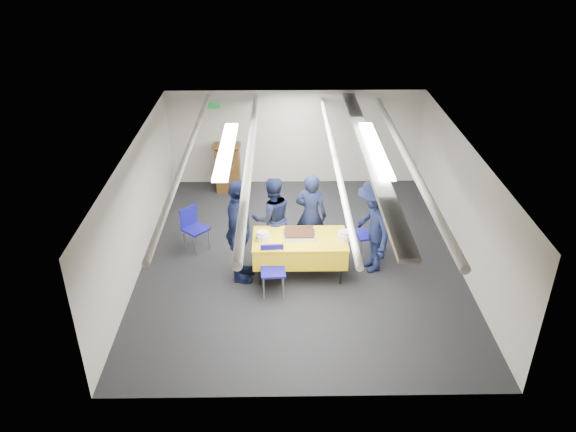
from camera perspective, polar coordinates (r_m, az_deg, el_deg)
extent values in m
plane|color=black|center=(10.90, 1.20, -4.33)|extent=(7.00, 7.00, 0.00)
cube|color=beige|center=(13.50, 0.75, 7.95)|extent=(6.00, 0.02, 2.30)
cube|color=beige|center=(10.64, -15.06, 0.88)|extent=(0.02, 7.00, 2.30)
cube|color=beige|center=(10.84, 17.27, 1.10)|extent=(0.02, 7.00, 2.30)
cube|color=white|center=(9.83, 1.33, 6.92)|extent=(6.00, 7.00, 0.02)
cylinder|color=silver|center=(10.00, -10.27, 6.16)|extent=(0.10, 6.90, 0.10)
cylinder|color=silver|center=(9.90, -3.92, 6.07)|extent=(0.14, 6.90, 0.14)
cylinder|color=silver|center=(9.95, 4.80, 5.90)|extent=(0.10, 6.90, 0.10)
cylinder|color=silver|center=(10.17, 12.13, 5.62)|extent=(0.14, 6.90, 0.14)
cube|color=gray|center=(9.98, 8.27, 6.41)|extent=(0.28, 6.90, 0.08)
cube|color=white|center=(9.88, -6.28, 6.73)|extent=(0.25, 2.60, 0.04)
cube|color=white|center=(9.97, 8.87, 6.77)|extent=(0.25, 2.60, 0.04)
cube|color=#0C591E|center=(13.30, -7.59, 11.03)|extent=(0.30, 0.04, 0.12)
cylinder|color=black|center=(10.10, -2.91, -6.12)|extent=(0.04, 0.04, 0.36)
cylinder|color=black|center=(10.15, 5.36, -6.03)|extent=(0.04, 0.04, 0.36)
cylinder|color=black|center=(10.65, -2.80, -4.08)|extent=(0.04, 0.04, 0.36)
cylinder|color=black|center=(10.69, 5.02, -4.01)|extent=(0.04, 0.04, 0.36)
cube|color=yellow|center=(10.17, 1.20, -3.34)|extent=(1.67, 0.88, 0.39)
cube|color=yellow|center=(10.06, 1.21, -2.32)|extent=(1.69, 0.90, 0.03)
cube|color=white|center=(10.10, 1.15, -1.87)|extent=(0.54, 0.43, 0.07)
cube|color=black|center=(10.08, 1.16, -1.64)|extent=(0.52, 0.41, 0.03)
sphere|color=#102299|center=(9.91, -0.19, -2.23)|extent=(0.04, 0.04, 0.04)
sphere|color=#102299|center=(10.24, -0.21, -1.10)|extent=(0.04, 0.04, 0.04)
sphere|color=#102299|center=(9.91, 0.50, -2.22)|extent=(0.04, 0.04, 0.04)
sphere|color=#102299|center=(10.24, 0.45, -1.10)|extent=(0.04, 0.04, 0.04)
sphere|color=#102299|center=(9.91, 1.19, -2.22)|extent=(0.04, 0.04, 0.04)
sphere|color=#102299|center=(10.25, 1.12, -1.09)|extent=(0.04, 0.04, 0.04)
sphere|color=#102299|center=(9.92, 1.88, -2.21)|extent=(0.04, 0.04, 0.04)
sphere|color=#102299|center=(10.25, 1.79, -1.09)|extent=(0.04, 0.04, 0.04)
sphere|color=#102299|center=(9.92, 2.57, -2.21)|extent=(0.04, 0.04, 0.04)
sphere|color=#102299|center=(10.26, 2.45, -1.08)|extent=(0.04, 0.04, 0.04)
sphere|color=#102299|center=(9.99, -0.32, -1.94)|extent=(0.04, 0.04, 0.04)
sphere|color=#102299|center=(10.01, 2.67, -1.92)|extent=(0.04, 0.04, 0.04)
sphere|color=#102299|center=(10.07, -0.32, -1.66)|extent=(0.04, 0.04, 0.04)
sphere|color=#102299|center=(10.09, 2.63, -1.63)|extent=(0.04, 0.04, 0.04)
sphere|color=#102299|center=(10.16, -0.33, -1.38)|extent=(0.04, 0.04, 0.04)
sphere|color=#102299|center=(10.17, 2.60, -1.36)|extent=(0.04, 0.04, 0.04)
cylinder|color=white|center=(9.98, -2.59, -2.13)|extent=(0.24, 0.24, 0.12)
cylinder|color=white|center=(9.94, -2.60, -1.72)|extent=(0.20, 0.20, 0.05)
cylinder|color=white|center=(10.04, 5.78, -2.08)|extent=(0.24, 0.24, 0.11)
cylinder|color=white|center=(10.00, 5.80, -1.68)|extent=(0.20, 0.20, 0.05)
cube|color=brown|center=(13.37, -6.11, 4.79)|extent=(0.55, 0.45, 1.10)
cube|color=brown|center=(13.11, -6.26, 7.14)|extent=(0.62, 0.53, 0.21)
cylinder|color=gold|center=(13.10, -6.22, 4.98)|extent=(0.28, 0.02, 0.28)
cylinder|color=gray|center=(9.73, -2.48, -7.36)|extent=(0.02, 0.02, 0.43)
cylinder|color=gray|center=(9.75, -0.46, -7.28)|extent=(0.02, 0.02, 0.43)
cylinder|color=gray|center=(10.01, -2.55, -6.21)|extent=(0.02, 0.02, 0.43)
cylinder|color=gray|center=(10.02, -0.60, -6.13)|extent=(0.02, 0.02, 0.43)
cube|color=#141291|center=(9.74, -1.54, -5.61)|extent=(0.45, 0.45, 0.04)
cube|color=#141291|center=(9.78, -1.62, -3.92)|extent=(0.40, 0.06, 0.40)
cylinder|color=gray|center=(11.11, 6.89, -2.54)|extent=(0.02, 0.02, 0.43)
cylinder|color=gray|center=(10.83, 7.41, -3.46)|extent=(0.02, 0.02, 0.43)
cylinder|color=gray|center=(11.21, 8.56, -2.36)|extent=(0.02, 0.02, 0.43)
cylinder|color=gray|center=(10.93, 9.11, -3.27)|extent=(0.02, 0.02, 0.43)
cube|color=#141291|center=(10.90, 8.07, -1.85)|extent=(0.49, 0.49, 0.04)
cube|color=#141291|center=(10.85, 9.11, -0.75)|extent=(0.11, 0.40, 0.40)
cylinder|color=gray|center=(11.02, -9.35, -3.00)|extent=(0.02, 0.02, 0.43)
cylinder|color=gray|center=(11.21, -8.05, -2.32)|extent=(0.02, 0.02, 0.43)
cylinder|color=gray|center=(11.25, -10.49, -2.39)|extent=(0.02, 0.02, 0.43)
cylinder|color=gray|center=(11.43, -9.19, -1.73)|extent=(0.02, 0.02, 0.43)
cube|color=#141291|center=(11.11, -9.36, -1.32)|extent=(0.59, 0.59, 0.04)
cube|color=#141291|center=(11.13, -10.09, -0.02)|extent=(0.30, 0.33, 0.40)
imported|color=black|center=(10.66, 2.34, 0.11)|extent=(0.70, 0.57, 1.68)
imported|color=black|center=(10.60, -1.62, -0.19)|extent=(0.95, 0.83, 1.63)
imported|color=black|center=(9.86, -4.99, -1.60)|extent=(0.60, 1.19, 1.96)
imported|color=black|center=(10.26, 8.65, -1.05)|extent=(0.92, 1.29, 1.81)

